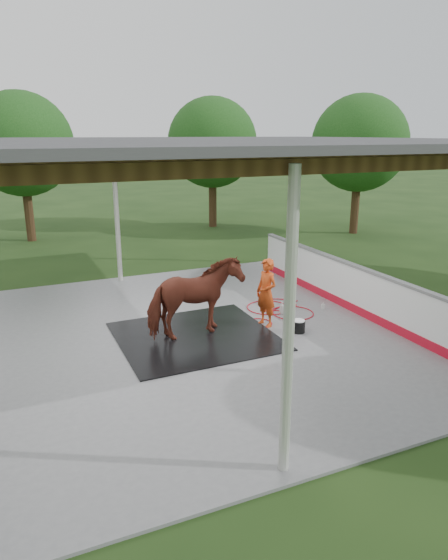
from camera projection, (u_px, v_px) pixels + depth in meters
name	position (u px, v px, depth m)	size (l,w,h in m)	color
ground	(170.00, 340.00, 10.58)	(100.00, 100.00, 0.00)	#1E3814
concrete_slab	(170.00, 339.00, 10.58)	(12.00, 10.00, 0.05)	slate
pavilion_structure	(164.00, 147.00, 9.46)	(12.60, 10.60, 4.05)	beige
dasher_board	(349.00, 287.00, 12.21)	(0.16, 8.00, 1.15)	red
tree_belt	(165.00, 154.00, 10.42)	(28.00, 28.00, 5.80)	#382314
rubber_mat	(196.00, 336.00, 10.61)	(3.21, 3.01, 0.02)	black
horse	(195.00, 298.00, 10.37)	(0.90, 1.98, 1.67)	maroon
handler	(266.00, 293.00, 11.04)	(0.56, 0.37, 1.54)	#CB4215
wash_bucket	(298.00, 326.00, 10.82)	(0.29, 0.29, 0.28)	black
soap_bottle_a	(282.00, 308.00, 11.92)	(0.12, 0.12, 0.30)	silver
soap_bottle_b	(323.00, 306.00, 12.27)	(0.08, 0.08, 0.17)	#338CD8
hose_coil	(277.00, 310.00, 12.18)	(1.97, 1.71, 0.02)	red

